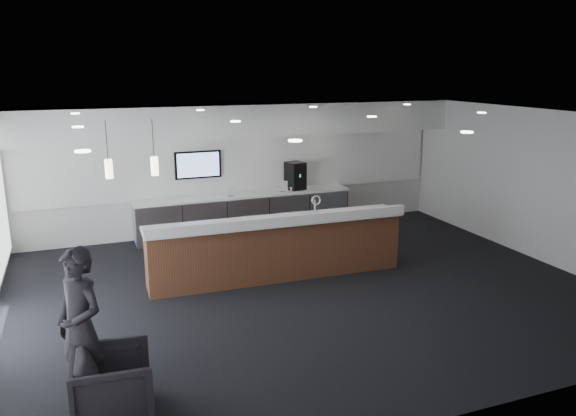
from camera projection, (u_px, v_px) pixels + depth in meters
name	position (u px, v px, depth m)	size (l,w,h in m)	color
ground	(305.00, 289.00, 9.84)	(10.00, 10.00, 0.00)	black
ceiling	(307.00, 117.00, 9.11)	(10.00, 8.00, 0.02)	black
back_wall	(240.00, 168.00, 13.09)	(10.00, 0.02, 3.00)	silver
right_wall	(536.00, 185.00, 11.21)	(0.02, 8.00, 3.00)	silver
soffit_bulkhead	(244.00, 120.00, 12.40)	(10.00, 0.90, 0.70)	white
alcove_panel	(240.00, 164.00, 13.04)	(9.80, 0.06, 1.40)	white
back_credenza	(245.00, 214.00, 13.02)	(5.06, 0.66, 0.95)	gray
wall_tv	(198.00, 165.00, 12.62)	(1.05, 0.08, 0.62)	black
pendant_left	(152.00, 164.00, 9.18)	(0.12, 0.12, 0.30)	beige
pendant_right	(108.00, 166.00, 8.93)	(0.12, 0.12, 0.30)	beige
ceiling_can_lights	(307.00, 119.00, 9.11)	(7.00, 5.00, 0.02)	silver
service_counter	(277.00, 247.00, 10.28)	(4.79, 0.91, 1.49)	#532F1B
coffee_machine	(295.00, 176.00, 13.32)	(0.46, 0.54, 0.65)	black
info_sign_left	(231.00, 192.00, 12.68)	(0.14, 0.02, 0.19)	silver
info_sign_right	(283.00, 186.00, 13.10)	(0.19, 0.02, 0.26)	silver
armchair	(113.00, 385.00, 6.17)	(0.83, 0.86, 0.78)	black
lounge_guest	(80.00, 327.00, 6.36)	(0.68, 0.45, 1.86)	black
cup_0	(308.00, 187.00, 13.37)	(0.10, 0.10, 0.09)	white
cup_1	(303.00, 188.00, 13.32)	(0.10, 0.10, 0.09)	white
cup_2	(297.00, 188.00, 13.27)	(0.10, 0.10, 0.09)	white
cup_3	(292.00, 189.00, 13.23)	(0.10, 0.10, 0.09)	white
cup_4	(286.00, 189.00, 13.18)	(0.10, 0.10, 0.09)	white
cup_5	(281.00, 190.00, 13.13)	(0.10, 0.10, 0.09)	white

